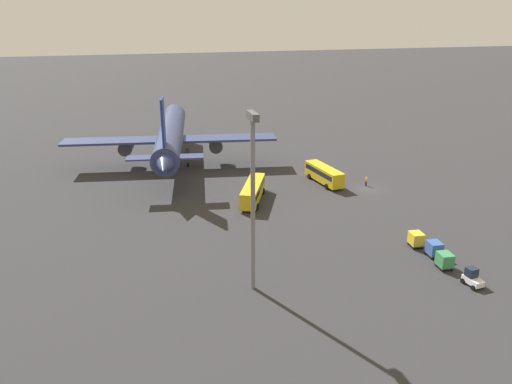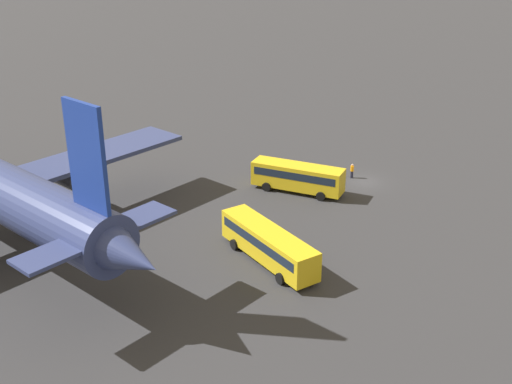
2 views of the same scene
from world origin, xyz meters
The scene contains 4 objects.
ground_plane centered at (0.00, 0.00, 0.00)m, with size 600.00×600.00×0.00m, color #2D2D30.
shuttle_bus_near centered at (4.95, 6.52, 1.87)m, with size 10.44×3.95×3.11m.
shuttle_bus_far centered at (-0.44, 21.53, 1.86)m, with size 11.63×6.98×3.09m.
worker_person centered at (1.53, -0.35, 0.87)m, with size 0.38×0.38×1.74m.
Camera 2 is at (-26.05, 63.96, 28.37)m, focal length 45.00 mm.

